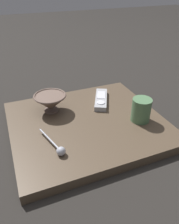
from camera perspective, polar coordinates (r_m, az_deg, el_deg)
ground_plane at (r=0.89m, az=-0.66°, el=-4.03°), size 6.00×6.00×0.00m
table at (r=0.88m, az=-0.67°, el=-3.10°), size 0.52×0.58×0.04m
cereal_bowl at (r=0.92m, az=-9.98°, el=2.52°), size 0.13×0.13×0.08m
coffee_mug at (r=0.87m, az=13.10°, el=0.52°), size 0.07×0.07×0.09m
teaspoon at (r=0.72m, az=-7.83°, el=-9.42°), size 0.15×0.06×0.03m
tv_remote_near at (r=0.99m, az=2.98°, el=3.26°), size 0.18×0.12×0.02m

